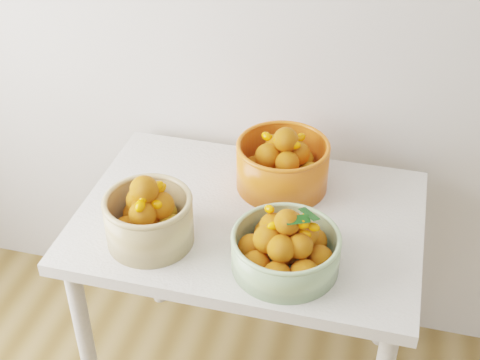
# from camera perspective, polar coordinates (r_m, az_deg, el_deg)

# --- Properties ---
(table) EXTENTS (1.00, 0.70, 0.75)m
(table) POSITION_cam_1_polar(r_m,az_deg,el_deg) (2.02, 0.80, -5.11)
(table) COLOR silver
(table) RESTS_ON ground
(bowl_cream) EXTENTS (0.28, 0.28, 0.21)m
(bowl_cream) POSITION_cam_1_polar(r_m,az_deg,el_deg) (1.84, -7.77, -3.19)
(bowl_cream) COLOR tan
(bowl_cream) RESTS_ON table
(bowl_green) EXTENTS (0.31, 0.31, 0.19)m
(bowl_green) POSITION_cam_1_polar(r_m,az_deg,el_deg) (1.76, 3.89, -5.78)
(bowl_green) COLOR #99BB86
(bowl_green) RESTS_ON table
(bowl_orange) EXTENTS (0.35, 0.35, 0.20)m
(bowl_orange) POSITION_cam_1_polar(r_m,az_deg,el_deg) (2.04, 3.66, 1.40)
(bowl_orange) COLOR #EC5B18
(bowl_orange) RESTS_ON table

